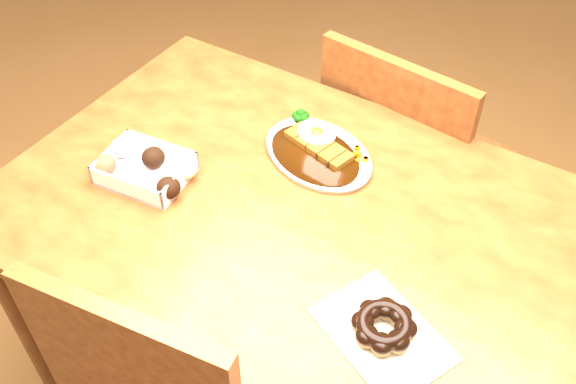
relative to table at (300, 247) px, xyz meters
The scene contains 5 objects.
table is the anchor object (origin of this frame).
chair_far 0.56m from the table, 87.87° to the left, with size 0.47×0.47×0.87m.
katsu_curry_plate 0.21m from the table, 109.31° to the left, with size 0.30×0.26×0.05m.
donut_box 0.36m from the table, 166.76° to the right, with size 0.21×0.15×0.05m.
pon_de_ring 0.32m from the table, 32.31° to the right, with size 0.26×0.23×0.04m.
Camera 1 is at (0.43, -0.74, 1.66)m, focal length 40.00 mm.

